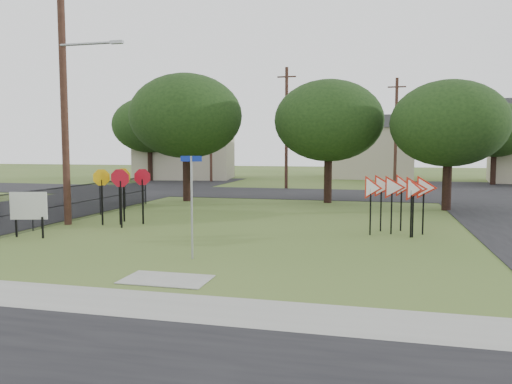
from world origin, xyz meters
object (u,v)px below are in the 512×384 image
street_name_sign (192,200)px  yield_sign_cluster (399,190)px  info_board (29,207)px  stop_sign_cluster (122,183)px

street_name_sign → yield_sign_cluster: street_name_sign is taller
street_name_sign → info_board: (-6.58, 1.76, -0.60)m
yield_sign_cluster → info_board: yield_sign_cluster is taller
street_name_sign → info_board: street_name_sign is taller
yield_sign_cluster → info_board: bearing=-163.3°
yield_sign_cluster → stop_sign_cluster: bearing=-178.6°
stop_sign_cluster → yield_sign_cluster: stop_sign_cluster is taller
stop_sign_cluster → yield_sign_cluster: (10.61, 0.26, -0.09)m
stop_sign_cluster → street_name_sign: bearing=-46.2°
yield_sign_cluster → info_board: 12.78m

